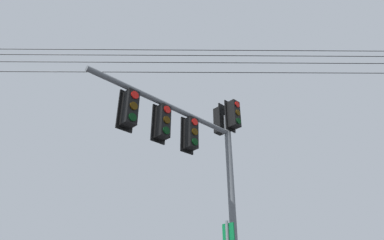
% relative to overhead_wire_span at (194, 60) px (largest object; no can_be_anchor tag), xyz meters
% --- Properties ---
extents(signal_mast_assembly, '(0.96, 5.02, 7.00)m').
position_rel_overhead_wire_span_xyz_m(signal_mast_assembly, '(0.71, -0.40, -3.76)').
color(signal_mast_assembly, slate).
rests_on(signal_mast_assembly, ground).
extents(overhead_wire_span, '(15.32, 17.18, 1.18)m').
position_rel_overhead_wire_span_xyz_m(overhead_wire_span, '(0.00, 0.00, 0.00)').
color(overhead_wire_span, black).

